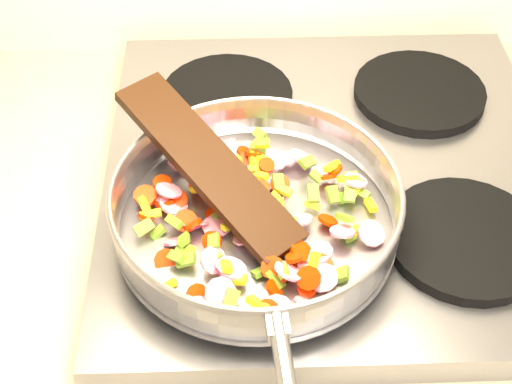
{
  "coord_description": "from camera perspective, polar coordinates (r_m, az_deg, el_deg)",
  "views": [
    {
      "loc": [
        -0.83,
        0.99,
        1.59
      ],
      "look_at": [
        -0.81,
        1.55,
        1.01
      ],
      "focal_mm": 50.0,
      "sensor_mm": 36.0,
      "label": 1
    }
  ],
  "objects": [
    {
      "name": "grate_fr",
      "position": [
        0.88,
        16.41,
        -3.58
      ],
      "size": [
        0.19,
        0.19,
        0.02
      ],
      "primitive_type": "cylinder",
      "color": "black",
      "rests_on": "cooktop"
    },
    {
      "name": "grate_fl",
      "position": [
        0.84,
        -2.23,
        -4.23
      ],
      "size": [
        0.19,
        0.19,
        0.02
      ],
      "primitive_type": "cylinder",
      "color": "black",
      "rests_on": "cooktop"
    },
    {
      "name": "grate_br",
      "position": [
        1.07,
        12.93,
        7.78
      ],
      "size": [
        0.19,
        0.19,
        0.02
      ],
      "primitive_type": "cylinder",
      "color": "black",
      "rests_on": "cooktop"
    },
    {
      "name": "grate_bl",
      "position": [
        1.04,
        -2.34,
        7.66
      ],
      "size": [
        0.19,
        0.19,
        0.02
      ],
      "primitive_type": "cylinder",
      "color": "black",
      "rests_on": "cooktop"
    },
    {
      "name": "cooktop",
      "position": [
        0.96,
        6.14,
        1.33
      ],
      "size": [
        0.6,
        0.6,
        0.04
      ],
      "primitive_type": "cube",
      "color": "#939399",
      "rests_on": "counter_top"
    },
    {
      "name": "vegetable_heap",
      "position": [
        0.83,
        -0.61,
        -2.03
      ],
      "size": [
        0.3,
        0.31,
        0.05
      ],
      "color": "olive",
      "rests_on": "saute_pan"
    },
    {
      "name": "saute_pan",
      "position": [
        0.82,
        0.02,
        -1.19
      ],
      "size": [
        0.38,
        0.55,
        0.06
      ],
      "rotation": [
        0.0,
        0.0,
        0.08
      ],
      "color": "#9E9EA5",
      "rests_on": "grate_fl"
    },
    {
      "name": "wooden_spatula",
      "position": [
        0.83,
        -3.87,
        2.25
      ],
      "size": [
        0.23,
        0.25,
        0.09
      ],
      "primitive_type": "cube",
      "rotation": [
        0.0,
        -0.27,
        2.27
      ],
      "color": "black",
      "rests_on": "saute_pan"
    }
  ]
}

